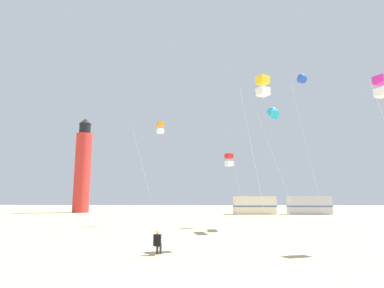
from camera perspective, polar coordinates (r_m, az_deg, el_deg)
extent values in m
cube|color=black|center=(15.56, -6.22, -16.70)|extent=(0.36, 0.25, 0.52)
sphere|color=beige|center=(15.52, -6.19, -15.31)|extent=(0.20, 0.20, 0.20)
cylinder|color=#2D2D38|center=(15.75, -5.77, -17.50)|extent=(0.16, 0.37, 0.13)
cylinder|color=#2D2D38|center=(15.94, -5.64, -18.24)|extent=(0.11, 0.11, 0.42)
cylinder|color=#2D2D38|center=(15.79, -6.36, -17.47)|extent=(0.16, 0.37, 0.13)
cylinder|color=#2D2D38|center=(15.97, -6.23, -18.21)|extent=(0.11, 0.11, 0.42)
cylinder|color=silver|center=(29.96, -8.55, -5.35)|extent=(3.11, 2.42, 9.51)
cube|color=orange|center=(32.03, -5.68, 3.56)|extent=(0.82, 0.82, 0.44)
cube|color=white|center=(31.88, -5.70, 2.34)|extent=(0.82, 0.82, 0.44)
cylinder|color=silver|center=(29.28, 19.90, -0.86)|extent=(2.29, 0.49, 13.50)
cylinder|color=blue|center=(32.04, 19.01, 10.85)|extent=(1.20, 2.59, 1.48)
sphere|color=blue|center=(32.09, 19.00, 11.10)|extent=(0.76, 0.76, 0.76)
cylinder|color=silver|center=(25.26, 15.14, -4.31)|extent=(3.11, 0.20, 9.56)
cylinder|color=#1EB2D1|center=(27.58, 14.20, 5.33)|extent=(0.85, 2.53, 1.48)
sphere|color=#1EB2D1|center=(27.62, 14.19, 5.63)|extent=(0.76, 0.76, 0.76)
cube|color=#D826A5|center=(20.23, 30.65, 9.80)|extent=(0.82, 0.82, 0.44)
cube|color=white|center=(20.03, 30.82, 7.90)|extent=(0.82, 0.82, 0.44)
cylinder|color=silver|center=(28.78, 8.54, -8.64)|extent=(1.32, 1.70, 6.05)
cube|color=red|center=(29.59, 6.63, -2.15)|extent=(0.82, 0.82, 0.44)
cube|color=white|center=(29.51, 6.65, -3.50)|extent=(0.82, 0.82, 0.44)
cylinder|color=silver|center=(17.36, 11.10, -3.23)|extent=(1.24, 1.44, 8.97)
cube|color=yellow|center=(19.19, 12.50, 11.10)|extent=(0.82, 0.82, 0.44)
cube|color=white|center=(18.95, 12.57, 9.12)|extent=(0.82, 0.82, 0.44)
cylinder|color=red|center=(60.06, -18.98, -4.81)|extent=(2.80, 2.80, 14.00)
cylinder|color=black|center=(61.14, -18.58, 2.58)|extent=(2.00, 2.00, 1.80)
cone|color=black|center=(61.43, -18.51, 3.86)|extent=(2.20, 2.20, 1.00)
cube|color=beige|center=(51.94, 11.08, -10.69)|extent=(6.54, 2.74, 2.80)
cube|color=#4C608C|center=(51.94, 11.08, -10.84)|extent=(6.59, 2.78, 0.24)
cube|color=#B7BABF|center=(53.90, 20.19, -10.24)|extent=(6.41, 2.33, 2.80)
cube|color=#4C608C|center=(53.90, 20.20, -10.39)|extent=(6.45, 2.37, 0.24)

